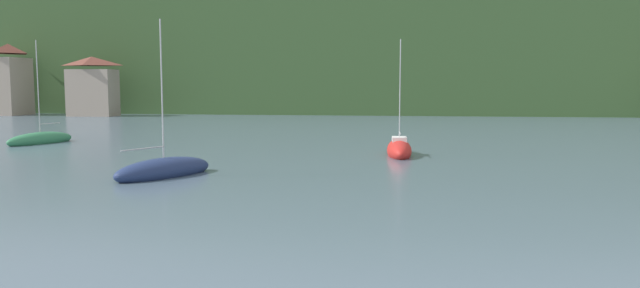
% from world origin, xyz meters
% --- Properties ---
extents(wooded_hillside, '(352.00, 44.58, 54.42)m').
position_xyz_m(wooded_hillside, '(4.10, 134.99, 8.63)').
color(wooded_hillside, '#38562D').
rests_on(wooded_hillside, ground_plane).
extents(shore_building_west, '(4.49, 6.19, 10.94)m').
position_xyz_m(shore_building_west, '(-56.60, 103.98, 5.32)').
color(shore_building_west, gray).
rests_on(shore_building_west, ground_plane).
extents(shore_building_westcentral, '(7.09, 4.00, 8.86)m').
position_xyz_m(shore_building_westcentral, '(-42.45, 102.94, 4.30)').
color(shore_building_westcentral, gray).
rests_on(shore_building_westcentral, ground_plane).
extents(sailboat_mid_1, '(4.72, 6.33, 8.73)m').
position_xyz_m(sailboat_mid_1, '(-9.30, 48.39, 0.32)').
color(sailboat_mid_1, navy).
rests_on(sailboat_mid_1, ground_plane).
extents(sailboat_far_3, '(3.56, 6.32, 8.83)m').
position_xyz_m(sailboat_far_3, '(-26.20, 63.76, 0.31)').
color(sailboat_far_3, '#2D754C').
rests_on(sailboat_far_3, ground_plane).
extents(sailboat_far_7, '(1.93, 5.67, 8.38)m').
position_xyz_m(sailboat_far_7, '(3.23, 59.48, 0.38)').
color(sailboat_far_7, red).
rests_on(sailboat_far_7, ground_plane).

